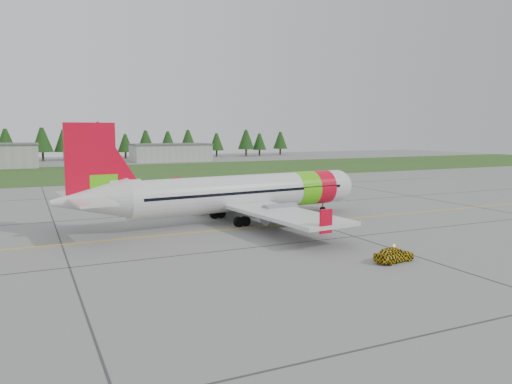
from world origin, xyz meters
TOP-DOWN VIEW (x-y plane):
  - ground at (0.00, 0.00)m, footprint 320.00×320.00m
  - aircraft at (3.25, 11.92)m, footprint 34.82×32.27m
  - follow_me_car at (7.31, -8.65)m, footprint 1.36×1.54m
  - grass_strip at (0.00, 82.00)m, footprint 320.00×50.00m
  - taxi_guideline at (0.00, 8.00)m, footprint 120.00×0.25m
  - hangar_east at (25.00, 118.00)m, footprint 24.00×12.00m
  - treeline at (0.00, 138.00)m, footprint 160.00×8.00m

SIDE VIEW (x-z plane):
  - ground at x=0.00m, z-range 0.00..0.00m
  - taxi_guideline at x=0.00m, z-range 0.00..0.02m
  - grass_strip at x=0.00m, z-range 0.00..0.03m
  - follow_me_car at x=7.31m, z-range 0.00..3.42m
  - hangar_east at x=25.00m, z-range 0.00..5.20m
  - aircraft at x=3.25m, z-range -2.23..8.32m
  - treeline at x=0.00m, z-range 0.00..10.00m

